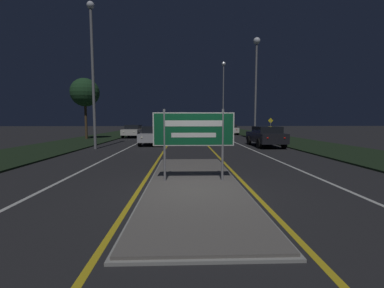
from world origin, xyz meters
The scene contains 22 objects.
ground_plane centered at (0.00, 0.00, 0.00)m, with size 160.00×160.00×0.00m, color #232326.
median_island centered at (0.00, 0.57, 0.04)m, with size 2.72×8.79×0.10m.
verge_left centered at (-9.50, 20.00, 0.04)m, with size 5.00×100.00×0.08m.
verge_right centered at (9.50, 20.00, 0.04)m, with size 5.00×100.00×0.08m.
centre_line_yellow_left centered at (-1.55, 25.00, 0.00)m, with size 0.12×70.00×0.01m.
centre_line_yellow_right centered at (1.55, 25.00, 0.00)m, with size 0.12×70.00×0.01m.
lane_line_white_left centered at (-4.20, 25.00, 0.00)m, with size 0.12×70.00×0.01m.
lane_line_white_right centered at (4.20, 25.00, 0.00)m, with size 0.12×70.00×0.01m.
edge_line_white_left centered at (-7.20, 25.00, 0.00)m, with size 0.10×70.00×0.01m.
edge_line_white_right centered at (7.20, 25.00, 0.00)m, with size 0.10×70.00×0.01m.
highway_sign centered at (0.00, 0.57, 1.59)m, with size 2.43×0.07×2.16m.
streetlight_left_near centered at (-6.26, 10.37, 5.88)m, with size 0.48×0.48×9.56m.
streetlight_right_near centered at (6.56, 17.38, 6.76)m, with size 0.63×0.63×9.63m.
streetlight_right_far centered at (6.15, 34.69, 7.70)m, with size 0.63×0.63×11.25m.
car_receding_0 centered at (5.73, 11.52, 0.80)m, with size 1.95×4.44×1.48m.
car_receding_1 centered at (2.67, 20.97, 0.76)m, with size 2.02×4.20×1.43m.
car_receding_2 centered at (6.02, 28.01, 0.73)m, with size 1.92×4.56×1.36m.
car_receding_3 centered at (5.64, 37.63, 0.82)m, with size 1.86×4.06×1.56m.
car_approaching_0 centered at (-2.71, 13.57, 0.77)m, with size 1.95×4.58×1.47m.
car_approaching_1 centered at (-6.05, 22.41, 0.76)m, with size 1.90×4.75×1.41m.
warning_sign centered at (9.57, 21.76, 1.36)m, with size 0.60×0.06×2.12m.
roadside_palm_left centered at (-10.02, 18.89, 4.65)m, with size 2.78×2.78×5.99m.
Camera 1 is at (-0.30, -7.08, 1.93)m, focal length 24.00 mm.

